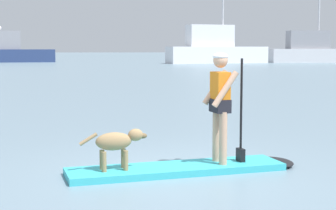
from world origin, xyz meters
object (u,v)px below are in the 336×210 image
(dog, at_px, (117,143))
(moored_boat_port, at_px, (312,51))
(person_paddler, at_px, (221,100))
(moored_boat_starboard, at_px, (215,49))
(moored_boat_far_port, at_px, (3,51))
(paddleboard, at_px, (191,168))

(dog, height_order, moored_boat_port, moored_boat_port)
(person_paddler, distance_m, dog, 1.70)
(person_paddler, height_order, moored_boat_starboard, moored_boat_starboard)
(dog, relative_size, moored_boat_starboard, 0.08)
(moored_boat_far_port, bearing_deg, moored_boat_starboard, -16.03)
(dog, bearing_deg, person_paddler, 10.24)
(paddleboard, xyz_separation_m, moored_boat_starboard, (12.15, 54.93, 1.63))
(person_paddler, bearing_deg, moored_boat_far_port, 102.58)
(person_paddler, xyz_separation_m, moored_boat_starboard, (11.68, 54.84, 0.62))
(paddleboard, height_order, person_paddler, person_paddler)
(paddleboard, bearing_deg, person_paddler, 10.24)
(person_paddler, xyz_separation_m, moored_boat_port, (24.23, 56.42, 0.40))
(moored_boat_far_port, relative_size, moored_boat_port, 1.11)
(person_paddler, relative_size, moored_boat_starboard, 0.13)
(moored_boat_far_port, bearing_deg, moored_boat_port, -8.61)
(paddleboard, distance_m, moored_boat_starboard, 56.28)
(moored_boat_starboard, bearing_deg, dog, -103.52)
(moored_boat_starboard, bearing_deg, person_paddler, -102.02)
(person_paddler, bearing_deg, paddleboard, -169.76)
(person_paddler, bearing_deg, dog, -169.76)
(moored_boat_port, bearing_deg, paddleboard, -113.61)
(moored_boat_far_port, distance_m, moored_boat_port, 38.55)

